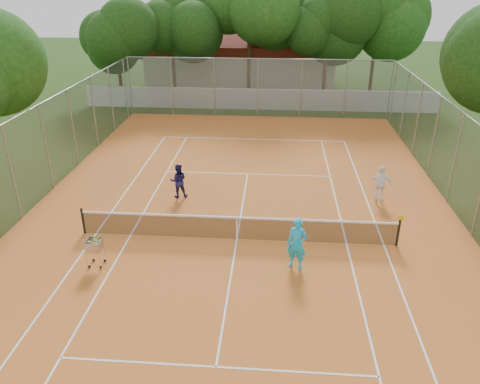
# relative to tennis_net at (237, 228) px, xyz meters

# --- Properties ---
(ground) EXTENTS (120.00, 120.00, 0.00)m
(ground) POSITION_rel_tennis_net_xyz_m (0.00, 0.00, -0.51)
(ground) COLOR #1B330E
(ground) RESTS_ON ground
(court_pad) EXTENTS (18.00, 34.00, 0.02)m
(court_pad) POSITION_rel_tennis_net_xyz_m (0.00, 0.00, -0.50)
(court_pad) COLOR #C26725
(court_pad) RESTS_ON ground
(court_lines) EXTENTS (10.98, 23.78, 0.01)m
(court_lines) POSITION_rel_tennis_net_xyz_m (0.00, 0.00, -0.49)
(court_lines) COLOR white
(court_lines) RESTS_ON court_pad
(tennis_net) EXTENTS (11.88, 0.10, 0.98)m
(tennis_net) POSITION_rel_tennis_net_xyz_m (0.00, 0.00, 0.00)
(tennis_net) COLOR black
(tennis_net) RESTS_ON court_pad
(perimeter_fence) EXTENTS (18.00, 34.00, 4.00)m
(perimeter_fence) POSITION_rel_tennis_net_xyz_m (0.00, 0.00, 1.49)
(perimeter_fence) COLOR slate
(perimeter_fence) RESTS_ON ground
(boundary_wall) EXTENTS (26.00, 0.30, 1.50)m
(boundary_wall) POSITION_rel_tennis_net_xyz_m (0.00, 19.00, 0.24)
(boundary_wall) COLOR silver
(boundary_wall) RESTS_ON ground
(clubhouse) EXTENTS (16.40, 9.00, 4.40)m
(clubhouse) POSITION_rel_tennis_net_xyz_m (-2.00, 29.00, 1.69)
(clubhouse) COLOR beige
(clubhouse) RESTS_ON ground
(tropical_trees) EXTENTS (29.00, 19.00, 10.00)m
(tropical_trees) POSITION_rel_tennis_net_xyz_m (0.00, 22.00, 4.49)
(tropical_trees) COLOR black
(tropical_trees) RESTS_ON ground
(player_near) EXTENTS (0.78, 0.64, 1.85)m
(player_near) POSITION_rel_tennis_net_xyz_m (2.17, -1.69, 0.44)
(player_near) COLOR #1AAEE0
(player_near) RESTS_ON court_pad
(player_far_left) EXTENTS (0.86, 0.73, 1.56)m
(player_far_left) POSITION_rel_tennis_net_xyz_m (-2.92, 3.53, 0.29)
(player_far_left) COLOR #1B194C
(player_far_left) RESTS_ON court_pad
(player_far_right) EXTENTS (1.01, 0.56, 1.63)m
(player_far_right) POSITION_rel_tennis_net_xyz_m (6.00, 3.80, 0.32)
(player_far_right) COLOR white
(player_far_right) RESTS_ON court_pad
(ball_hopper) EXTENTS (0.68, 0.68, 1.08)m
(ball_hopper) POSITION_rel_tennis_net_xyz_m (-4.68, -2.11, 0.05)
(ball_hopper) COLOR #AFAFB6
(ball_hopper) RESTS_ON court_pad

